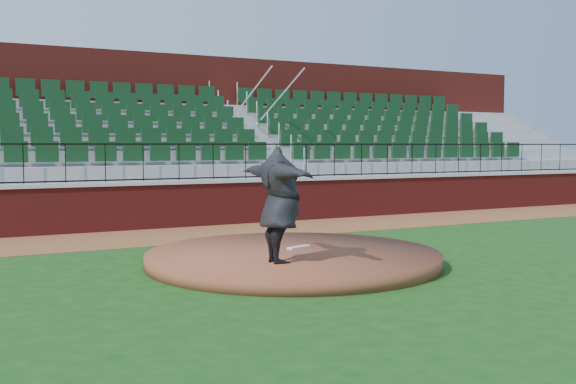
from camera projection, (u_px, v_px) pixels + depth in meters
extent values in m
plane|color=#154112|center=(325.00, 265.00, 12.74)|extent=(90.00, 90.00, 0.00)
cube|color=brown|center=(218.00, 232.00, 17.51)|extent=(34.00, 3.20, 0.01)
cube|color=maroon|center=(197.00, 205.00, 18.88)|extent=(34.00, 0.35, 1.20)
cube|color=#B7B7B7|center=(197.00, 182.00, 18.83)|extent=(34.00, 0.45, 0.10)
cube|color=maroon|center=(142.00, 131.00, 23.61)|extent=(34.00, 0.50, 5.50)
cylinder|color=brown|center=(293.00, 258.00, 12.84)|extent=(5.59, 5.59, 0.25)
cube|color=silver|center=(299.00, 247.00, 13.24)|extent=(0.58, 0.32, 0.04)
imported|color=black|center=(280.00, 205.00, 11.51)|extent=(0.71, 2.47, 2.00)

